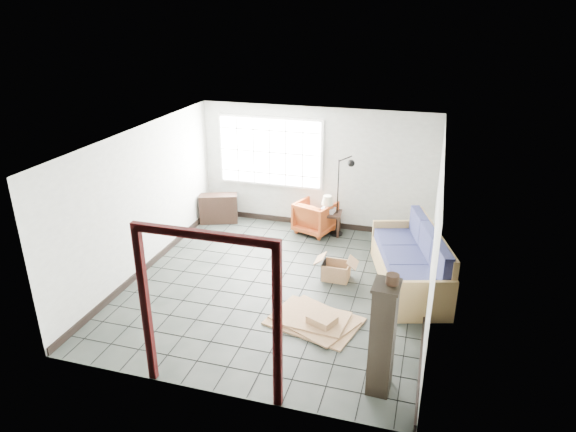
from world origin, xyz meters
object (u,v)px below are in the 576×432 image
(futon_sofa, at_px, (413,265))
(tall_shelf, at_px, (383,338))
(side_table, at_px, (331,216))
(armchair, at_px, (315,215))

(futon_sofa, distance_m, tall_shelf, 2.82)
(side_table, bearing_deg, tall_shelf, -70.68)
(armchair, bearing_deg, side_table, -160.72)
(armchair, distance_m, side_table, 0.33)
(side_table, distance_m, tall_shelf, 4.77)
(tall_shelf, bearing_deg, side_table, 112.16)
(side_table, height_order, tall_shelf, tall_shelf)
(futon_sofa, bearing_deg, tall_shelf, -111.32)
(futon_sofa, bearing_deg, side_table, 119.90)
(side_table, bearing_deg, futon_sofa, -43.43)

